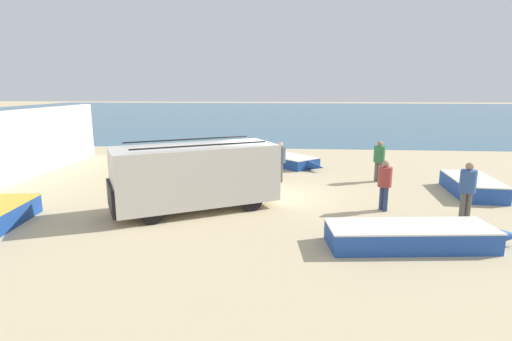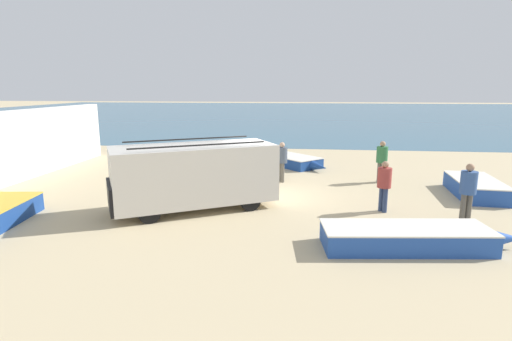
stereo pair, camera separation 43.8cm
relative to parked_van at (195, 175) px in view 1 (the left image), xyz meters
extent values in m
plane|color=tan|center=(2.15, 2.03, -1.22)|extent=(200.00, 200.00, 0.00)
cube|color=#33607A|center=(2.15, 54.03, -1.21)|extent=(120.00, 80.00, 0.01)
cube|color=silver|center=(-8.90, 3.03, 0.34)|extent=(0.50, 14.24, 3.10)
cube|color=beige|center=(0.02, 0.01, 0.02)|extent=(5.70, 4.42, 1.91)
cube|color=black|center=(-2.36, -1.31, -0.51)|extent=(1.02, 1.73, 0.86)
cube|color=#1E232D|center=(-2.29, -1.27, 0.59)|extent=(0.94, 1.63, 0.61)
cylinder|color=black|center=(-0.99, -1.59, -0.86)|extent=(0.73, 0.54, 0.71)
cylinder|color=black|center=(-1.87, 0.01, -0.86)|extent=(0.73, 0.54, 0.71)
cylinder|color=black|center=(1.92, 0.02, -0.86)|extent=(0.73, 0.54, 0.71)
cylinder|color=black|center=(1.04, 1.62, -0.86)|extent=(0.73, 0.54, 0.71)
cylinder|color=black|center=(0.42, -0.70, 1.09)|extent=(3.87, 2.17, 0.05)
cylinder|color=black|center=(-0.37, 0.72, 1.09)|extent=(3.87, 2.17, 0.05)
cube|color=#234CA3|center=(10.29, 2.92, -0.92)|extent=(1.81, 3.29, 0.59)
cone|color=#234CA3|center=(10.44, 4.85, -0.92)|extent=(0.62, 0.74, 0.56)
cube|color=silver|center=(10.29, 2.92, -0.69)|extent=(1.45, 0.31, 0.05)
cube|color=silver|center=(10.29, 2.92, -0.60)|extent=(1.83, 3.32, 0.04)
cube|color=navy|center=(2.67, 8.55, -0.97)|extent=(4.18, 4.22, 0.50)
cone|color=navy|center=(4.50, 6.68, -0.97)|extent=(1.00, 1.00, 0.47)
cube|color=silver|center=(2.67, 8.55, -0.78)|extent=(1.22, 1.20, 0.05)
cube|color=silver|center=(2.67, 8.55, -0.70)|extent=(4.22, 4.26, 0.04)
cube|color=#234CA3|center=(-2.23, 5.17, -0.93)|extent=(3.47, 1.86, 0.56)
cone|color=#234CA3|center=(-0.23, 5.44, -0.93)|extent=(0.79, 0.63, 0.54)
cube|color=gold|center=(-2.23, 5.17, -0.72)|extent=(0.38, 1.33, 0.05)
cube|color=gold|center=(-2.23, 5.17, -0.63)|extent=(3.50, 1.88, 0.04)
cube|color=#234CA3|center=(6.31, -2.72, -0.95)|extent=(4.33, 1.80, 0.54)
cone|color=#234CA3|center=(8.86, -2.45, -0.95)|extent=(0.97, 0.61, 0.51)
cube|color=silver|center=(6.31, -2.72, -0.74)|extent=(0.33, 1.27, 0.05)
cube|color=silver|center=(6.31, -2.72, -0.66)|extent=(4.37, 1.82, 0.04)
cylinder|color=#5B564C|center=(8.79, -0.29, -0.77)|extent=(0.17, 0.17, 0.88)
cylinder|color=#5B564C|center=(8.61, -0.31, -0.77)|extent=(0.17, 0.17, 0.88)
cylinder|color=#335189|center=(8.70, -0.30, 0.02)|extent=(0.48, 0.48, 0.70)
sphere|color=tan|center=(8.70, -0.30, 0.49)|extent=(0.24, 0.24, 0.24)
cylinder|color=navy|center=(6.29, 0.48, -0.80)|extent=(0.16, 0.16, 0.83)
cylinder|color=navy|center=(6.39, 0.34, -0.80)|extent=(0.16, 0.16, 0.83)
cylinder|color=#993833|center=(6.34, 0.41, -0.05)|extent=(0.45, 0.45, 0.66)
sphere|color=tan|center=(6.34, 0.41, 0.39)|extent=(0.23, 0.23, 0.23)
cylinder|color=#5B564C|center=(7.16, 4.70, -0.78)|extent=(0.17, 0.17, 0.88)
cylinder|color=#5B564C|center=(7.01, 4.81, -0.78)|extent=(0.17, 0.17, 0.88)
cylinder|color=#2D6B3D|center=(7.08, 4.76, 0.01)|extent=(0.48, 0.48, 0.70)
sphere|color=tan|center=(7.08, 4.76, 0.48)|extent=(0.24, 0.24, 0.24)
cylinder|color=#5B564C|center=(2.80, 4.26, -0.79)|extent=(0.16, 0.16, 0.85)
cylinder|color=#5B564C|center=(2.73, 4.42, -0.79)|extent=(0.16, 0.16, 0.85)
cylinder|color=#424C5B|center=(2.77, 4.34, -0.02)|extent=(0.46, 0.46, 0.68)
sphere|color=tan|center=(2.77, 4.34, 0.43)|extent=(0.23, 0.23, 0.23)
camera|label=1|loc=(3.15, -12.85, 2.87)|focal=28.00mm
camera|label=2|loc=(3.59, -12.81, 2.87)|focal=28.00mm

